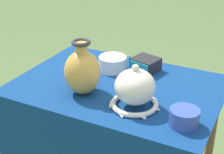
{
  "coord_description": "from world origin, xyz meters",
  "views": [
    {
      "loc": [
        0.62,
        -1.28,
        1.43
      ],
      "look_at": [
        0.02,
        -0.11,
        0.79
      ],
      "focal_mm": 55.0,
      "sensor_mm": 36.0,
      "label": 1
    }
  ],
  "objects_px": {
    "vase_tall_bulbous": "(82,71)",
    "mosaic_tile_box": "(145,64)",
    "pot_squat_cobalt": "(184,117)",
    "pot_squat_porcelain": "(113,63)",
    "vase_dome_bell": "(135,90)"
  },
  "relations": [
    {
      "from": "vase_tall_bulbous",
      "to": "vase_dome_bell",
      "type": "height_order",
      "value": "vase_tall_bulbous"
    },
    {
      "from": "pot_squat_porcelain",
      "to": "vase_tall_bulbous",
      "type": "bearing_deg",
      "value": -92.03
    },
    {
      "from": "vase_dome_bell",
      "to": "pot_squat_porcelain",
      "type": "bearing_deg",
      "value": 130.72
    },
    {
      "from": "mosaic_tile_box",
      "to": "pot_squat_cobalt",
      "type": "xyz_separation_m",
      "value": [
        0.31,
        -0.39,
        0.0
      ]
    },
    {
      "from": "mosaic_tile_box",
      "to": "pot_squat_porcelain",
      "type": "height_order",
      "value": "pot_squat_porcelain"
    },
    {
      "from": "vase_tall_bulbous",
      "to": "vase_dome_bell",
      "type": "bearing_deg",
      "value": -1.73
    },
    {
      "from": "vase_tall_bulbous",
      "to": "mosaic_tile_box",
      "type": "relative_size",
      "value": 1.67
    },
    {
      "from": "vase_tall_bulbous",
      "to": "vase_dome_bell",
      "type": "relative_size",
      "value": 1.14
    },
    {
      "from": "vase_dome_bell",
      "to": "mosaic_tile_box",
      "type": "bearing_deg",
      "value": 104.86
    },
    {
      "from": "mosaic_tile_box",
      "to": "pot_squat_cobalt",
      "type": "distance_m",
      "value": 0.5
    },
    {
      "from": "vase_dome_bell",
      "to": "vase_tall_bulbous",
      "type": "bearing_deg",
      "value": 178.27
    },
    {
      "from": "vase_dome_bell",
      "to": "mosaic_tile_box",
      "type": "height_order",
      "value": "vase_dome_bell"
    },
    {
      "from": "pot_squat_cobalt",
      "to": "vase_tall_bulbous",
      "type": "bearing_deg",
      "value": 174.12
    },
    {
      "from": "vase_tall_bulbous",
      "to": "pot_squat_porcelain",
      "type": "distance_m",
      "value": 0.28
    },
    {
      "from": "pot_squat_porcelain",
      "to": "pot_squat_cobalt",
      "type": "bearing_deg",
      "value": -34.87
    }
  ]
}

